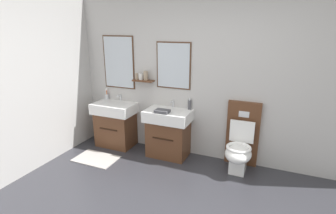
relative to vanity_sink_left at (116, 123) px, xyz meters
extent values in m
cube|color=#B7B5B2|center=(1.67, 0.27, 0.91)|extent=(4.85, 0.12, 2.64)
cube|color=#4C301E|center=(0.00, 0.20, 1.05)|extent=(0.60, 0.02, 0.90)
cube|color=silver|center=(0.00, 0.19, 1.05)|extent=(0.56, 0.01, 0.86)
cube|color=#4C301E|center=(1.02, 0.20, 1.05)|extent=(0.58, 0.02, 0.74)
cube|color=silver|center=(1.02, 0.19, 1.05)|extent=(0.54, 0.01, 0.70)
cube|color=#56331E|center=(0.51, 0.13, 0.78)|extent=(0.36, 0.14, 0.02)
cylinder|color=gray|center=(0.39, 0.13, 0.84)|extent=(0.04, 0.04, 0.10)
cylinder|color=white|center=(0.46, 0.14, 0.84)|extent=(0.07, 0.07, 0.10)
cylinder|color=gray|center=(0.55, 0.14, 0.87)|extent=(0.07, 0.07, 0.15)
cube|color=#9E9993|center=(0.00, -0.60, -0.41)|extent=(0.68, 0.44, 0.01)
cube|color=#56331E|center=(0.00, 0.00, -0.11)|extent=(0.64, 0.44, 0.60)
cube|color=black|center=(0.00, -0.23, -0.04)|extent=(0.35, 0.01, 0.02)
cube|color=white|center=(0.00, 0.00, 0.28)|extent=(0.72, 0.50, 0.18)
cube|color=silver|center=(0.00, -0.03, 0.35)|extent=(0.45, 0.27, 0.03)
cylinder|color=silver|center=(0.00, 0.20, 0.42)|extent=(0.03, 0.03, 0.11)
cylinder|color=silver|center=(0.00, 0.14, 0.47)|extent=(0.02, 0.11, 0.02)
cube|color=#56331E|center=(1.02, 0.00, -0.11)|extent=(0.64, 0.44, 0.60)
cube|color=black|center=(1.02, -0.23, -0.04)|extent=(0.35, 0.01, 0.02)
cube|color=white|center=(1.02, 0.00, 0.28)|extent=(0.72, 0.50, 0.18)
cube|color=silver|center=(1.02, -0.03, 0.35)|extent=(0.45, 0.27, 0.03)
cylinder|color=silver|center=(1.02, 0.20, 0.42)|extent=(0.03, 0.03, 0.11)
cylinder|color=silver|center=(1.02, 0.14, 0.47)|extent=(0.02, 0.11, 0.02)
cube|color=#56331E|center=(2.16, 0.19, 0.09)|extent=(0.48, 0.10, 1.00)
cube|color=silver|center=(2.16, 0.14, 0.41)|extent=(0.15, 0.01, 0.09)
cube|color=white|center=(2.16, -0.07, -0.24)|extent=(0.22, 0.30, 0.34)
ellipsoid|color=white|center=(2.16, -0.15, -0.09)|extent=(0.37, 0.46, 0.24)
torus|color=white|center=(2.16, -0.15, 0.00)|extent=(0.35, 0.35, 0.04)
cube|color=white|center=(2.16, 0.07, 0.16)|extent=(0.35, 0.03, 0.33)
cylinder|color=silver|center=(-0.28, 0.17, 0.41)|extent=(0.07, 0.07, 0.09)
cylinder|color=#DB3847|center=(-0.27, 0.17, 0.47)|extent=(0.01, 0.01, 0.17)
cube|color=white|center=(-0.27, 0.17, 0.55)|extent=(0.01, 0.02, 0.03)
cylinder|color=yellow|center=(-0.29, 0.18, 0.47)|extent=(0.03, 0.02, 0.16)
cube|color=white|center=(-0.28, 0.17, 0.55)|extent=(0.02, 0.02, 0.03)
cylinder|color=white|center=(-0.29, 0.16, 0.47)|extent=(0.03, 0.01, 0.16)
cube|color=white|center=(-0.28, 0.16, 0.54)|extent=(0.02, 0.02, 0.03)
cylinder|color=#4C4C51|center=(1.31, 0.18, 0.44)|extent=(0.06, 0.06, 0.15)
cylinder|color=silver|center=(1.31, 0.18, 0.53)|extent=(0.02, 0.02, 0.04)
cube|color=#47474C|center=(0.98, -0.15, 0.39)|extent=(0.22, 0.16, 0.04)
camera|label=1|loc=(2.56, -3.63, 1.63)|focal=27.99mm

